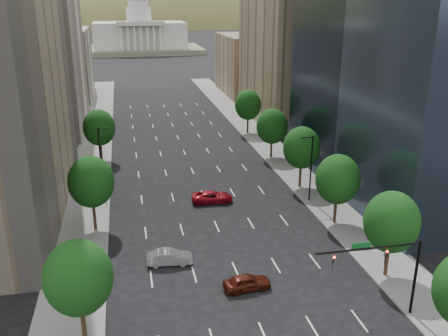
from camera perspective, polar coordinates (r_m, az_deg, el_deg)
sidewalk_left at (r=66.61m, az=-15.79°, el=-4.00°), size 6.00×200.00×0.15m
sidewalk_right at (r=71.00m, az=9.96°, el=-2.08°), size 6.00×200.00×0.15m
midrise_cream_left at (r=105.69m, az=-20.59°, el=13.71°), size 14.00×30.00×35.00m
filler_left at (r=139.11m, az=-18.31°, el=11.48°), size 14.00×26.00×18.00m
parking_tan_right at (r=107.59m, az=7.39°, el=13.47°), size 14.00×30.00×30.00m
filler_right at (r=139.81m, az=2.83°, el=12.02°), size 14.00×26.00×16.00m
tree_right_1 at (r=48.43m, az=19.00°, el=-6.00°), size 5.20×5.20×8.75m
tree_right_2 at (r=58.22m, az=13.15°, el=-1.31°), size 5.20×5.20×8.61m
tree_right_3 at (r=68.60m, az=9.07°, el=2.35°), size 5.20×5.20×8.89m
tree_right_4 at (r=81.45m, az=5.63°, el=4.88°), size 5.20×5.20×8.46m
tree_right_5 at (r=96.37m, az=2.83°, el=7.37°), size 5.20×5.20×8.75m
tree_left_0 at (r=38.96m, az=-16.67°, el=-12.20°), size 5.20×5.20×8.75m
tree_left_1 at (r=56.92m, az=-15.27°, el=-1.58°), size 5.20×5.20×8.97m
tree_left_2 at (r=81.84m, az=-14.39°, el=4.59°), size 5.20×5.20×8.68m
streetlight_rn at (r=64.29m, az=10.09°, el=0.16°), size 1.70×0.20×9.00m
streetlight_ln at (r=69.53m, az=-14.22°, el=1.32°), size 1.70×0.20×9.00m
traffic_signal at (r=42.48m, az=18.86°, el=-10.55°), size 9.12×0.40×7.38m
capitol at (r=251.75m, az=-9.82°, el=15.12°), size 60.00×40.00×35.20m
foothills at (r=605.63m, az=-7.65°, el=13.09°), size 720.00×413.00×263.00m
car_maroon at (r=46.24m, az=2.70°, el=-13.19°), size 4.56×2.12×1.51m
car_silver at (r=50.41m, az=-6.38°, el=-10.34°), size 4.72×1.99×1.52m
car_red_far at (r=64.43m, az=-1.41°, el=-3.39°), size 5.55×2.81×1.50m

